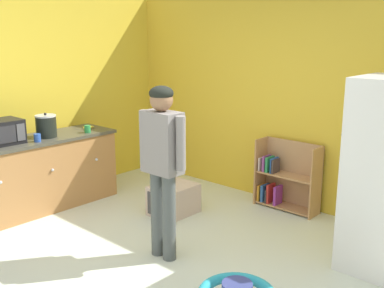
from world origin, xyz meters
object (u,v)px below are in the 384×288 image
(kitchen_counter, at_px, (39,173))
(green_cup, at_px, (87,129))
(pet_carrier, at_px, (173,199))
(crock_pot, at_px, (46,126))
(yellow_cup, at_px, (53,129))
(standing_person, at_px, (162,156))
(blue_cup, at_px, (37,138))
(banana_bunch, at_px, (89,127))
(green_glass_bottle, at_px, (17,130))
(bookshelf, at_px, (285,179))

(kitchen_counter, bearing_deg, green_cup, 72.26)
(pet_carrier, xyz_separation_m, crock_pot, (-1.32, -0.86, 0.86))
(crock_pot, bearing_deg, yellow_cup, 133.48)
(kitchen_counter, distance_m, green_cup, 0.81)
(standing_person, bearing_deg, blue_cup, -173.54)
(standing_person, relative_size, blue_cup, 17.70)
(standing_person, height_order, green_cup, standing_person)
(green_cup, distance_m, blue_cup, 0.70)
(banana_bunch, relative_size, yellow_cup, 1.64)
(green_glass_bottle, xyz_separation_m, blue_cup, (0.38, 0.05, -0.05))
(yellow_cup, bearing_deg, green_cup, 39.45)
(crock_pot, distance_m, green_cup, 0.52)
(bookshelf, bearing_deg, standing_person, -94.96)
(bookshelf, xyz_separation_m, pet_carrier, (-0.88, -1.09, -0.18))
(bookshelf, distance_m, green_glass_bottle, 3.35)
(kitchen_counter, height_order, crock_pot, crock_pot)
(blue_cup, bearing_deg, yellow_cup, 129.33)
(crock_pot, bearing_deg, banana_bunch, 90.66)
(bookshelf, bearing_deg, kitchen_counter, -137.23)
(banana_bunch, bearing_deg, standing_person, -16.90)
(yellow_cup, xyz_separation_m, blue_cup, (0.34, -0.41, 0.00))
(kitchen_counter, relative_size, blue_cup, 20.54)
(banana_bunch, xyz_separation_m, yellow_cup, (-0.19, -0.42, 0.02))
(banana_bunch, bearing_deg, pet_carrier, 10.25)
(bookshelf, distance_m, standing_person, 2.07)
(green_cup, bearing_deg, crock_pot, -106.67)
(bookshelf, height_order, crock_pot, crock_pot)
(kitchen_counter, bearing_deg, banana_bunch, 86.97)
(kitchen_counter, bearing_deg, crock_pot, 67.76)
(bookshelf, height_order, green_cup, green_cup)
(crock_pot, height_order, green_cup, crock_pot)
(standing_person, bearing_deg, bookshelf, 85.04)
(kitchen_counter, bearing_deg, green_glass_bottle, -142.97)
(kitchen_counter, height_order, yellow_cup, yellow_cup)
(bookshelf, bearing_deg, green_glass_bottle, -137.64)
(bookshelf, height_order, blue_cup, blue_cup)
(pet_carrier, bearing_deg, bookshelf, 51.34)
(banana_bunch, xyz_separation_m, green_glass_bottle, (-0.23, -0.88, 0.07))
(green_cup, bearing_deg, standing_person, -14.52)
(bookshelf, relative_size, pet_carrier, 1.54)
(crock_pot, xyz_separation_m, green_cup, (0.15, 0.49, -0.09))
(pet_carrier, xyz_separation_m, banana_bunch, (-1.33, -0.24, 0.75))
(kitchen_counter, bearing_deg, pet_carrier, 35.63)
(standing_person, distance_m, green_glass_bottle, 2.28)
(crock_pot, relative_size, banana_bunch, 1.94)
(banana_bunch, xyz_separation_m, blue_cup, (0.15, -0.83, 0.02))
(bookshelf, xyz_separation_m, banana_bunch, (-2.20, -1.33, 0.56))
(yellow_cup, bearing_deg, bookshelf, 36.19)
(green_glass_bottle, height_order, blue_cup, green_glass_bottle)
(bookshelf, height_order, standing_person, standing_person)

